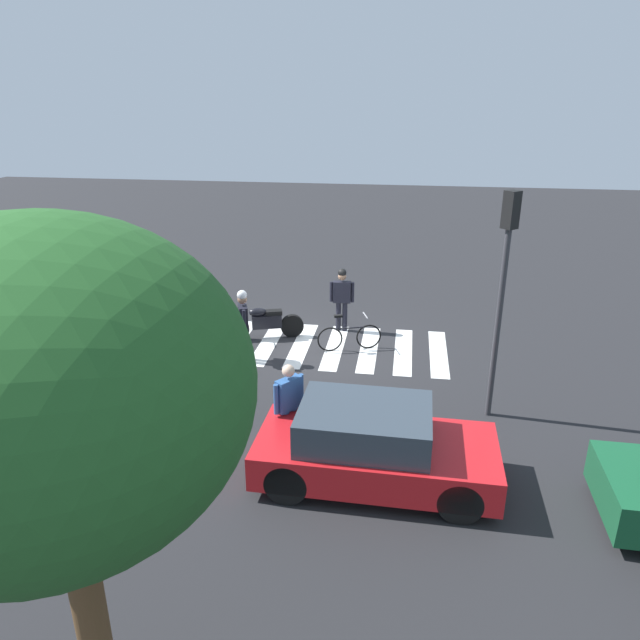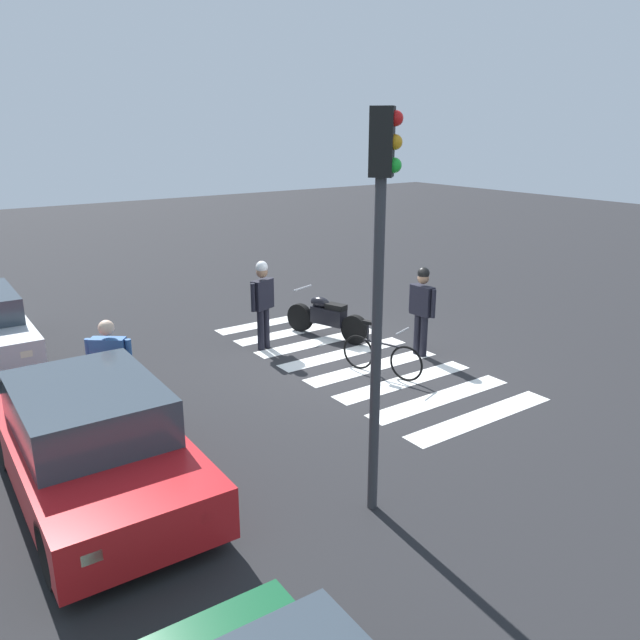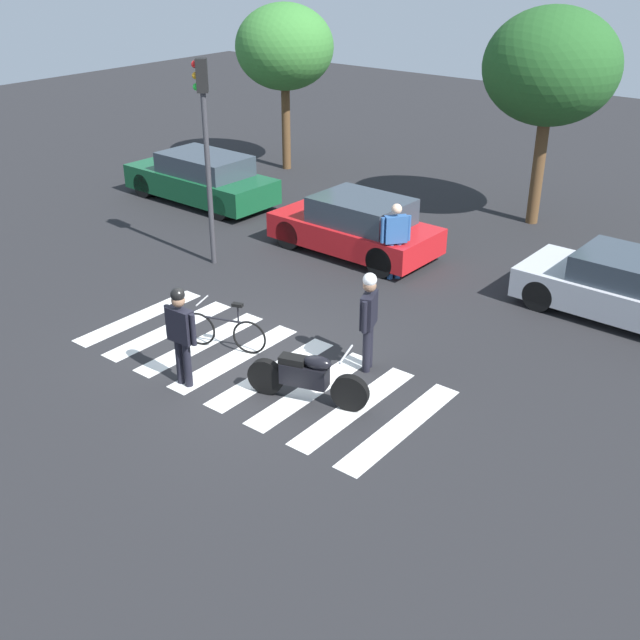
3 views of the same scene
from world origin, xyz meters
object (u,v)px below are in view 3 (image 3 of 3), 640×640
car_silver_sedan (623,287)px  traffic_light_pole (205,132)px  officer_by_motorcycle (369,314)px  officer_on_foot (181,330)px  pedestrian_bystander (395,236)px  leaning_bicycle (224,331)px  car_green_compact (202,179)px  police_motorcycle (307,377)px  car_red_convertible (356,226)px

car_silver_sedan → traffic_light_pole: 9.40m
traffic_light_pole → car_silver_sedan: bearing=20.1°
officer_by_motorcycle → car_silver_sedan: (2.77, 4.95, -0.45)m
officer_on_foot → pedestrian_bystander: bearing=87.5°
officer_on_foot → officer_by_motorcycle: size_ratio=0.98×
pedestrian_bystander → leaning_bicycle: bearing=-97.4°
car_green_compact → pedestrian_bystander: bearing=-9.4°
pedestrian_bystander → traffic_light_pole: 4.77m
police_motorcycle → traffic_light_pole: (-5.57, 3.32, 2.63)m
police_motorcycle → car_silver_sedan: car_silver_sedan is taller
traffic_light_pole → officer_on_foot: bearing=-49.6°
officer_on_foot → car_silver_sedan: bearing=56.1°
car_silver_sedan → car_red_convertible: bearing=-175.4°
officer_by_motorcycle → car_red_convertible: size_ratio=0.45×
officer_on_foot → officer_by_motorcycle: 3.22m
police_motorcycle → car_red_convertible: (-3.31, 5.94, 0.22)m
officer_by_motorcycle → car_red_convertible: 5.66m
police_motorcycle → car_red_convertible: size_ratio=0.50×
pedestrian_bystander → traffic_light_pole: size_ratio=0.38×
leaning_bicycle → car_silver_sedan: (5.28, 6.00, 0.26)m
police_motorcycle → car_silver_sedan: (2.94, 6.44, 0.17)m
officer_on_foot → pedestrian_bystander: officer_on_foot is taller
police_motorcycle → officer_by_motorcycle: (0.17, 1.50, 0.63)m
car_silver_sedan → leaning_bicycle: bearing=-131.4°
police_motorcycle → leaning_bicycle: size_ratio=1.27×
car_silver_sedan → traffic_light_pole: bearing=-159.9°
officer_on_foot → car_red_convertible: bearing=100.9°
officer_on_foot → car_green_compact: officer_on_foot is taller
leaning_bicycle → traffic_light_pole: 5.11m
traffic_light_pole → leaning_bicycle: bearing=-41.7°
police_motorcycle → car_green_compact: bearing=144.9°
traffic_light_pole → car_green_compact: bearing=139.0°
police_motorcycle → officer_by_motorcycle: officer_by_motorcycle is taller
car_green_compact → traffic_light_pole: traffic_light_pole is taller
officer_by_motorcycle → car_green_compact: officer_by_motorcycle is taller
officer_on_foot → officer_by_motorcycle: (2.16, 2.38, 0.03)m
car_green_compact → car_red_convertible: car_green_compact is taller
car_silver_sedan → car_green_compact: bearing=-180.0°
officer_on_foot → car_green_compact: (-7.18, 7.33, -0.37)m
pedestrian_bystander → car_red_convertible: pedestrian_bystander is taller
police_motorcycle → traffic_light_pole: size_ratio=0.44×
leaning_bicycle → officer_on_foot: 1.54m
officer_by_motorcycle → traffic_light_pole: 6.35m
police_motorcycle → pedestrian_bystander: pedestrian_bystander is taller
police_motorcycle → pedestrian_bystander: (-1.72, 5.21, 0.55)m
car_green_compact → officer_by_motorcycle: bearing=-27.9°
pedestrian_bystander → traffic_light_pole: bearing=-153.9°
leaning_bicycle → officer_by_motorcycle: (2.51, 1.05, 0.71)m
police_motorcycle → pedestrian_bystander: bearing=108.3°
officer_by_motorcycle → car_red_convertible: bearing=128.0°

